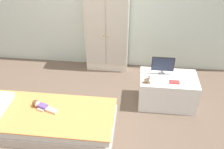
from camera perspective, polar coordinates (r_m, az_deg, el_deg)
The scene contains 8 objects.
ground_plane at distance 3.60m, azimuth -5.23°, elevation -10.52°, with size 10.00×10.00×0.02m, color brown.
bed at distance 3.50m, azimuth -14.71°, elevation -10.14°, with size 1.83×0.81×0.27m.
doll at distance 3.49m, azimuth -16.31°, elevation -6.86°, with size 0.38×0.20×0.10m.
wardrobe at distance 4.31m, azimuth -1.17°, elevation 9.76°, with size 0.74×0.29×1.45m.
tv_stand at distance 3.80m, azimuth 12.66°, elevation -3.64°, with size 0.83×0.52×0.47m, color white.
tv_monitor at distance 3.63m, azimuth 11.71°, elevation 2.25°, with size 0.32×0.10×0.28m.
rocking_horse_toy at distance 3.45m, azimuth 8.24°, elevation -1.11°, with size 0.11×0.04×0.13m.
book_red at distance 3.57m, azimuth 14.28°, elevation -1.72°, with size 0.14×0.08×0.02m, color #CC3838.
Camera 1 is at (0.60, -2.49, 2.52)m, focal length 39.45 mm.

